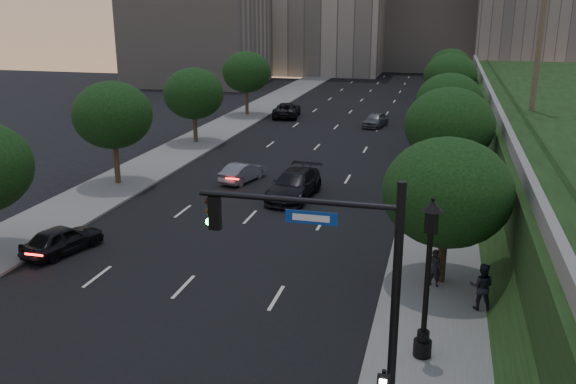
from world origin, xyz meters
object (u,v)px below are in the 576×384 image
(pedestrian_c, at_px, (432,203))
(sedan_near_left, at_px, (62,239))
(sedan_far_left, at_px, (287,110))
(sedan_far_right, at_px, (376,119))
(pedestrian_b, at_px, (482,287))
(street_lamp, at_px, (427,287))
(sedan_near_right, at_px, (294,185))
(sedan_mid_left, at_px, (243,172))
(pedestrian_a, at_px, (435,268))
(traffic_signal_mast, at_px, (354,298))

(pedestrian_c, bearing_deg, sedan_near_left, 40.06)
(sedan_far_left, height_order, sedan_far_right, sedan_far_left)
(pedestrian_c, bearing_deg, pedestrian_b, 114.44)
(street_lamp, bearing_deg, sedan_near_right, 117.27)
(sedan_mid_left, xyz_separation_m, sedan_near_right, (4.16, -2.66, 0.18))
(pedestrian_a, xyz_separation_m, pedestrian_b, (1.76, -1.64, 0.13))
(sedan_mid_left, xyz_separation_m, sedan_far_right, (6.30, 21.39, 0.07))
(sedan_far_right, bearing_deg, pedestrian_b, -65.71)
(street_lamp, distance_m, sedan_far_right, 40.72)
(pedestrian_a, bearing_deg, pedestrian_b, 157.67)
(sedan_mid_left, bearing_deg, sedan_near_right, 162.73)
(sedan_mid_left, height_order, pedestrian_b, pedestrian_b)
(sedan_near_right, xyz_separation_m, pedestrian_c, (8.21, -2.39, 0.24))
(sedan_near_right, distance_m, pedestrian_a, 13.67)
(traffic_signal_mast, bearing_deg, sedan_far_right, 95.69)
(sedan_far_right, xyz_separation_m, pedestrian_c, (6.08, -26.43, 0.35))
(sedan_near_left, relative_size, pedestrian_a, 2.51)
(pedestrian_b, bearing_deg, street_lamp, 66.83)
(pedestrian_a, distance_m, pedestrian_c, 8.29)
(sedan_near_left, height_order, sedan_mid_left, sedan_near_left)
(sedan_mid_left, height_order, pedestrian_c, pedestrian_c)
(sedan_far_right, bearing_deg, sedan_near_left, -95.20)
(sedan_far_left, bearing_deg, pedestrian_a, 105.43)
(pedestrian_b, bearing_deg, sedan_mid_left, -41.91)
(street_lamp, distance_m, sedan_far_left, 46.08)
(traffic_signal_mast, relative_size, pedestrian_a, 4.40)
(sedan_mid_left, bearing_deg, traffic_signal_mast, 130.90)
(traffic_signal_mast, xyz_separation_m, sedan_near_left, (-14.97, 8.45, -2.99))
(pedestrian_b, bearing_deg, pedestrian_a, -38.86)
(street_lamp, xyz_separation_m, sedan_mid_left, (-12.49, 18.81, -2.00))
(traffic_signal_mast, relative_size, sedan_near_left, 1.75)
(pedestrian_a, bearing_deg, pedestrian_c, -67.12)
(sedan_near_right, relative_size, pedestrian_b, 3.05)
(pedestrian_c, bearing_deg, sedan_near_right, -3.66)
(sedan_near_right, bearing_deg, street_lamp, -58.26)
(sedan_mid_left, bearing_deg, sedan_far_left, -66.97)
(sedan_far_right, bearing_deg, street_lamp, -69.62)
(traffic_signal_mast, xyz_separation_m, sedan_far_right, (-4.34, 43.58, -2.97))
(traffic_signal_mast, height_order, sedan_near_right, traffic_signal_mast)
(traffic_signal_mast, bearing_deg, street_lamp, 61.38)
(sedan_near_right, xyz_separation_m, pedestrian_b, (10.31, -12.31, 0.26))
(sedan_far_right, distance_m, pedestrian_a, 35.30)
(sedan_near_left, distance_m, pedestrian_a, 17.04)
(traffic_signal_mast, bearing_deg, sedan_near_left, 150.56)
(pedestrian_b, distance_m, pedestrian_c, 10.14)
(traffic_signal_mast, distance_m, sedan_far_left, 48.76)
(street_lamp, height_order, sedan_mid_left, street_lamp)
(pedestrian_a, bearing_deg, sedan_far_left, -46.40)
(sedan_far_left, bearing_deg, pedestrian_b, 106.74)
(street_lamp, distance_m, sedan_mid_left, 22.66)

